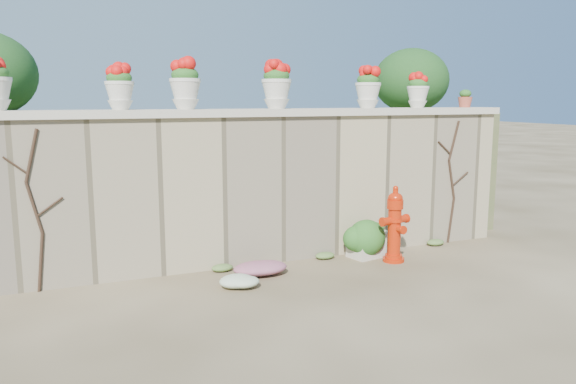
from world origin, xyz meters
name	(u,v)px	position (x,y,z in m)	size (l,w,h in m)	color
ground	(305,304)	(0.00, 0.00, 0.00)	(80.00, 80.00, 0.00)	#483A24
stone_wall	(250,190)	(0.00, 1.80, 1.00)	(8.00, 0.40, 2.00)	#988965
wall_cap	(249,113)	(0.00, 1.80, 2.05)	(8.10, 0.52, 0.10)	beige
raised_fill	(195,165)	(0.00, 5.00, 1.00)	(9.00, 6.00, 2.00)	#384C23
back_shrub_right	(411,80)	(3.40, 3.00, 2.55)	(1.30, 1.30, 1.10)	#143814
vine_left	(35,209)	(-2.67, 1.58, 0.99)	(0.60, 0.04, 1.91)	black
vine_right	(452,180)	(3.23, 1.58, 0.99)	(0.60, 0.04, 1.91)	black
fire_hydrant	(395,224)	(1.83, 1.03, 0.53)	(0.46, 0.33, 1.05)	#B52006
planter_box	(370,240)	(1.65, 1.39, 0.23)	(0.66, 0.47, 0.50)	beige
green_shrub	(359,235)	(1.50, 1.40, 0.33)	(0.69, 0.62, 0.65)	#1E5119
magenta_clump	(251,268)	(-0.22, 1.15, 0.12)	(0.87, 0.58, 0.23)	#CB288B
white_flowers	(240,282)	(-0.50, 0.74, 0.10)	(0.54, 0.43, 0.20)	white
urn_pot_1	(120,87)	(-1.65, 1.80, 2.37)	(0.35, 0.35, 0.55)	beige
urn_pot_2	(185,85)	(-0.85, 1.80, 2.41)	(0.40, 0.40, 0.62)	beige
urn_pot_3	(277,85)	(0.39, 1.80, 2.41)	(0.41, 0.41, 0.63)	beige
urn_pot_4	(368,88)	(1.82, 1.80, 2.39)	(0.37, 0.37, 0.59)	beige
urn_pot_5	(418,91)	(2.69, 1.80, 2.36)	(0.33, 0.33, 0.52)	beige
terracotta_pot	(465,99)	(3.58, 1.80, 2.22)	(0.22, 0.22, 0.27)	#A84733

